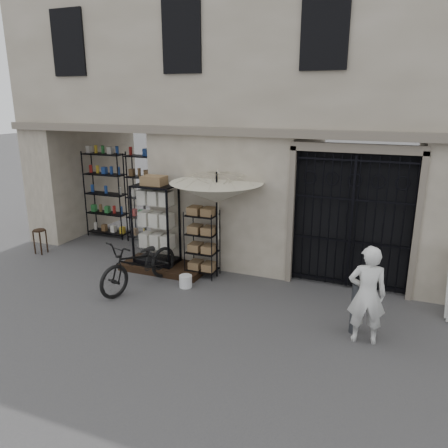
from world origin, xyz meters
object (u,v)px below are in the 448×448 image
at_px(market_umbrella, 217,187).
at_px(shopkeeper, 362,341).
at_px(steel_bollard, 355,309).
at_px(display_cabinet, 156,229).
at_px(wooden_stool, 40,241).
at_px(wire_rack, 202,244).
at_px(bicycle, 141,287).
at_px(white_bucket, 186,281).

relative_size(market_umbrella, shopkeeper, 1.71).
bearing_deg(steel_bollard, display_cabinet, 164.22).
bearing_deg(display_cabinet, wooden_stool, -166.83).
bearing_deg(wire_rack, market_umbrella, 18.37).
xyz_separation_m(bicycle, wooden_stool, (-3.62, 0.86, 0.34)).
xyz_separation_m(steel_bollard, shopkeeper, (0.18, -0.24, -0.45)).
distance_m(bicycle, shopkeeper, 4.68).
bearing_deg(wire_rack, wooden_stool, -169.37).
distance_m(bicycle, steel_bollard, 4.51).
height_order(white_bucket, steel_bollard, steel_bollard).
bearing_deg(market_umbrella, bicycle, -138.39).
relative_size(wire_rack, market_umbrella, 0.53).
distance_m(steel_bollard, shopkeeper, 0.54).
xyz_separation_m(display_cabinet, steel_bollard, (4.70, -1.33, -0.54)).
height_order(display_cabinet, shopkeeper, display_cabinet).
height_order(market_umbrella, white_bucket, market_umbrella).
distance_m(wire_rack, white_bucket, 0.96).
relative_size(display_cabinet, wooden_stool, 3.17).
distance_m(market_umbrella, wooden_stool, 5.22).
bearing_deg(bicycle, wire_rack, 63.95).
relative_size(wire_rack, shopkeeper, 0.91).
bearing_deg(market_umbrella, steel_bollard, -23.78).
bearing_deg(shopkeeper, wooden_stool, -19.92).
bearing_deg(shopkeeper, bicycle, -16.60).
bearing_deg(wire_rack, white_bucket, -87.49).
xyz_separation_m(market_umbrella, steel_bollard, (3.18, -1.40, -1.64)).
height_order(wooden_stool, steel_bollard, steel_bollard).
xyz_separation_m(white_bucket, shopkeeper, (3.76, -0.85, -0.13)).
distance_m(wooden_stool, steel_bollard, 8.17).
distance_m(white_bucket, shopkeeper, 3.85).
distance_m(white_bucket, steel_bollard, 3.65).
relative_size(wooden_stool, shopkeeper, 0.38).
bearing_deg(shopkeeper, display_cabinet, -28.43).
xyz_separation_m(wooden_stool, shopkeeper, (8.27, -1.35, -0.34)).
bearing_deg(bicycle, white_bucket, 37.32).
relative_size(bicycle, wooden_stool, 3.25).
distance_m(wooden_stool, shopkeeper, 8.38).
distance_m(display_cabinet, bicycle, 1.49).
xyz_separation_m(wire_rack, market_umbrella, (0.33, 0.06, 1.34)).
relative_size(wire_rack, wooden_stool, 2.38).
bearing_deg(wooden_stool, white_bucket, -6.38).
distance_m(display_cabinet, market_umbrella, 1.87).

